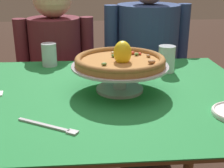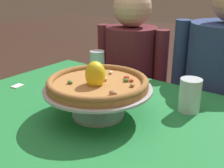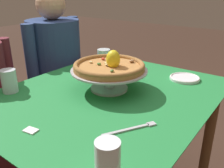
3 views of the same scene
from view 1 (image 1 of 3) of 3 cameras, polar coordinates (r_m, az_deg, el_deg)
The scene contains 8 objects.
dining_table at distance 1.26m, azimuth -0.29°, elevation -6.27°, with size 1.16×0.95×0.75m.
pizza_stand at distance 1.21m, azimuth 1.47°, elevation 2.09°, with size 0.38×0.38×0.11m.
pizza at distance 1.20m, azimuth 1.54°, elevation 4.47°, with size 0.35×0.35×0.10m.
water_glass_back_left at distance 1.58m, azimuth -11.56°, elevation 5.07°, with size 0.08×0.08×0.11m.
water_glass_back_right at distance 1.48m, azimuth 10.07°, elevation 4.29°, with size 0.08×0.08×0.12m.
dinner_fork at distance 0.97m, azimuth -11.39°, elevation -7.76°, with size 0.20×0.13×0.01m.
diner_left at distance 1.96m, azimuth -10.11°, elevation 0.70°, with size 0.47×0.35×1.17m.
diner_right at distance 1.96m, azimuth 6.35°, elevation 2.43°, with size 0.53×0.41×1.22m.
Camera 1 is at (-0.08, -1.13, 1.20)m, focal length 49.25 mm.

